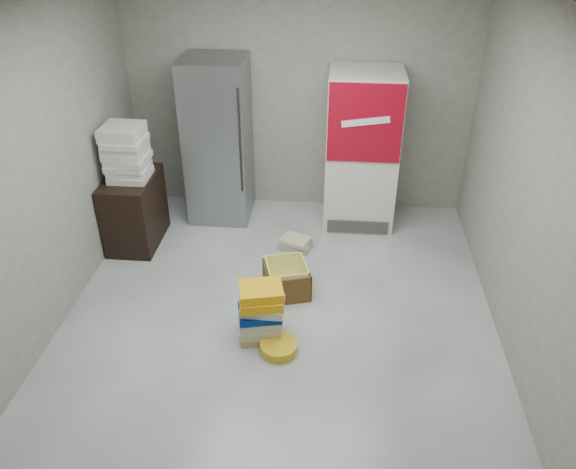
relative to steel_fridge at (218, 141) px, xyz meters
The scene contains 10 objects.
ground 2.50m from the steel_fridge, 67.10° to the right, with size 5.00×5.00×0.00m, color silver.
room_shell 2.46m from the steel_fridge, 67.10° to the right, with size 4.04×5.04×2.82m.
steel_fridge is the anchor object (origin of this frame).
coke_cooler 1.65m from the steel_fridge, ahead, with size 0.80×0.73×1.80m.
wood_shelf 1.23m from the steel_fridge, 138.69° to the right, with size 0.50×0.80×0.80m, color black.
supply_box_stack 1.11m from the steel_fridge, 138.20° to the right, with size 0.43×0.43×0.58m.
phonebook_stack_main 2.42m from the steel_fridge, 70.64° to the right, with size 0.44×0.37×0.55m.
phonebook_stack_side 1.49m from the steel_fridge, 36.95° to the right, with size 0.38×0.35×0.14m.
cardboard_box 1.96m from the steel_fridge, 58.51° to the right, with size 0.52×0.52×0.34m.
bucket_lid 2.71m from the steel_fridge, 68.25° to the right, with size 0.33×0.33×0.09m, color gold.
Camera 1 is at (0.46, -3.84, 3.45)m, focal length 35.00 mm.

